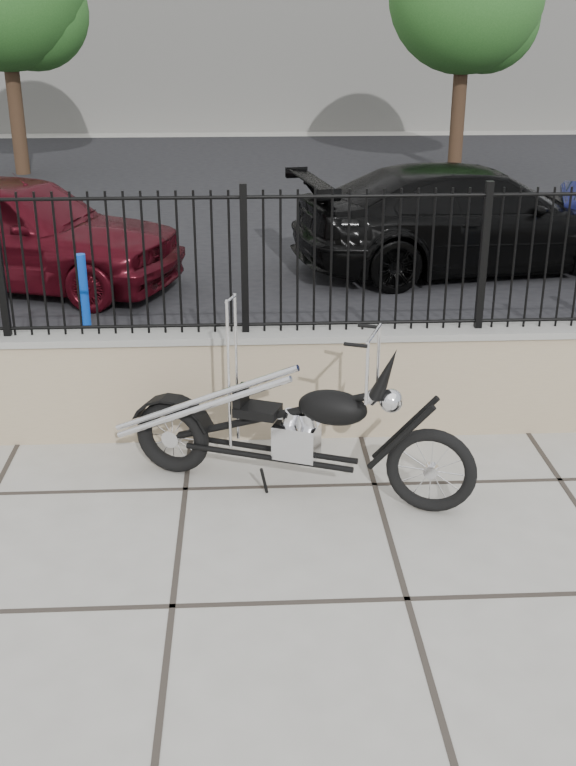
# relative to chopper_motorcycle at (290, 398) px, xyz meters

# --- Properties ---
(ground_plane) EXTENTS (90.00, 90.00, 0.00)m
(ground_plane) POSITION_rel_chopper_motorcycle_xyz_m (0.68, -1.46, -0.78)
(ground_plane) COLOR #99968E
(ground_plane) RESTS_ON ground
(parking_lot) EXTENTS (30.00, 30.00, 0.00)m
(parking_lot) POSITION_rel_chopper_motorcycle_xyz_m (0.68, 11.04, -0.78)
(parking_lot) COLOR black
(parking_lot) RESTS_ON ground
(retaining_wall) EXTENTS (14.00, 0.36, 0.96)m
(retaining_wall) POSITION_rel_chopper_motorcycle_xyz_m (0.68, 1.04, -0.30)
(retaining_wall) COLOR gray
(retaining_wall) RESTS_ON ground_plane
(iron_fence) EXTENTS (14.00, 0.08, 1.20)m
(iron_fence) POSITION_rel_chopper_motorcycle_xyz_m (0.68, 1.04, 0.78)
(iron_fence) COLOR black
(iron_fence) RESTS_ON retaining_wall
(chopper_motorcycle) EXTENTS (2.60, 1.34, 1.56)m
(chopper_motorcycle) POSITION_rel_chopper_motorcycle_xyz_m (0.00, 0.00, 0.00)
(chopper_motorcycle) COLOR black
(chopper_motorcycle) RESTS_ON ground_plane
(car_red) EXTENTS (4.82, 3.09, 1.53)m
(car_red) POSITION_rel_chopper_motorcycle_xyz_m (-3.37, 5.78, -0.02)
(car_red) COLOR #450912
(car_red) RESTS_ON parking_lot
(car_black) EXTENTS (5.39, 2.95, 1.48)m
(car_black) POSITION_rel_chopper_motorcycle_xyz_m (2.93, 6.34, -0.04)
(car_black) COLOR black
(car_black) RESTS_ON parking_lot
(bollard_a) EXTENTS (0.16, 0.16, 1.00)m
(bollard_a) POSITION_rel_chopper_motorcycle_xyz_m (-2.13, 3.55, -0.28)
(bollard_a) COLOR #0B4AAB
(bollard_a) RESTS_ON ground_plane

